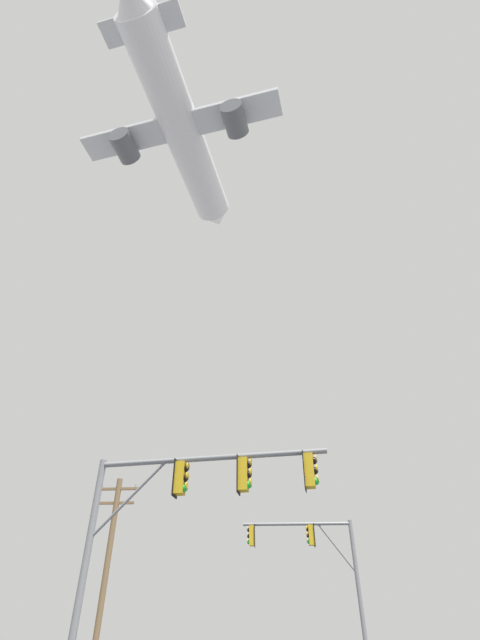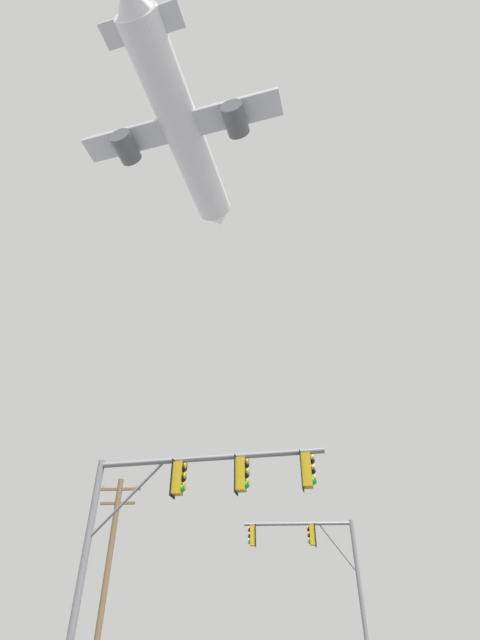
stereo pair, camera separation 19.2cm
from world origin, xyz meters
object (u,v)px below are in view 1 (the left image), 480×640
at_px(utility_pole, 107,566).
at_px(airplane, 182,129).
at_px(signal_pole_far, 317,558).
at_px(signal_pole_near, 184,504).

xyz_separation_m(utility_pole, airplane, (-0.71, 5.21, 44.99)).
height_order(signal_pole_far, airplane, airplane).
distance_m(signal_pole_near, signal_pole_far, 12.29).
relative_size(signal_pole_near, signal_pole_far, 1.02).
xyz_separation_m(signal_pole_near, utility_pole, (-5.43, 10.70, -0.24)).
distance_m(signal_pole_far, airplane, 46.16).
bearing_deg(utility_pole, airplane, 97.78).
height_order(signal_pole_near, signal_pole_far, signal_pole_far).
height_order(signal_pole_near, airplane, airplane).
distance_m(signal_pole_near, airplane, 47.89).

